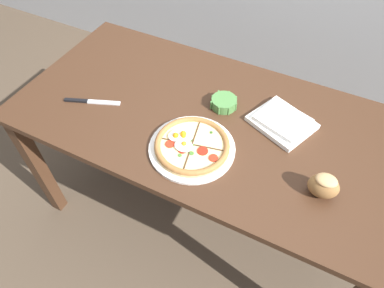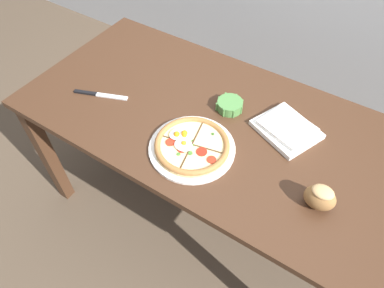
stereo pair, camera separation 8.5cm
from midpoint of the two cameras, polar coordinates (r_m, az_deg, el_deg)
ground_plane at (r=2.02m, az=0.45°, el=-10.68°), size 12.00×12.00×0.00m
dining_table at (r=1.48m, az=0.61°, el=2.05°), size 1.60×0.81×0.76m
pizza at (r=1.27m, az=-1.98°, el=-0.36°), size 0.33×0.33×0.05m
ramekin_bowl at (r=1.43m, az=3.66°, el=6.86°), size 0.11×0.11×0.04m
napkin_folded at (r=1.40m, az=13.13°, el=3.63°), size 0.28×0.27×0.04m
bread_piece_near at (r=1.20m, az=19.23°, el=-6.65°), size 0.11×0.09×0.09m
knife_main at (r=1.54m, az=-17.96°, el=6.69°), size 0.23×0.10×0.01m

